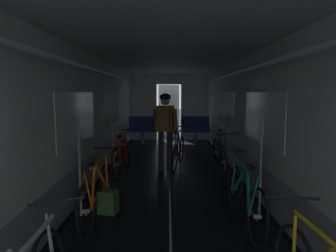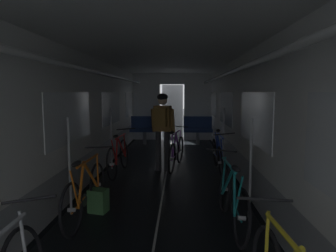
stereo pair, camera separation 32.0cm
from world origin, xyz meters
TOP-DOWN VIEW (x-y plane):
  - train_car_shell at (-0.00, 3.60)m, footprint 3.14×12.34m
  - bench_seat_far_left at (-0.90, 8.07)m, footprint 0.98×0.51m
  - bench_seat_far_right at (0.90, 8.07)m, footprint 0.98×0.51m
  - bicycle_orange at (-0.99, 1.94)m, footprint 0.44×1.69m
  - bicycle_teal at (0.97, 1.79)m, footprint 0.44×1.69m
  - bicycle_blue at (1.13, 4.52)m, footprint 0.44×1.69m
  - bicycle_red at (-1.02, 4.26)m, footprint 0.44×1.69m
  - person_cyclist_aisle at (-0.10, 4.55)m, footprint 0.56×0.45m
  - bicycle_purple_in_aisle at (0.21, 4.82)m, footprint 0.47×1.67m
  - backpack_on_floor at (-0.90, 2.20)m, footprint 0.30×0.26m

SIDE VIEW (x-z plane):
  - backpack_on_floor at x=-0.90m, z-range 0.00..0.34m
  - bicycle_blue at x=1.13m, z-range -0.09..0.86m
  - bicycle_teal at x=0.97m, z-range -0.09..0.86m
  - bicycle_red at x=-1.02m, z-range -0.09..0.86m
  - bicycle_orange at x=-0.99m, z-range -0.09..0.86m
  - bicycle_purple_in_aisle at x=0.21m, z-range -0.09..0.85m
  - bench_seat_far_left at x=-0.90m, z-range 0.09..1.04m
  - bench_seat_far_right at x=0.90m, z-range 0.09..1.04m
  - person_cyclist_aisle at x=-0.10m, z-range 0.21..1.94m
  - train_car_shell at x=0.00m, z-range 0.41..2.98m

